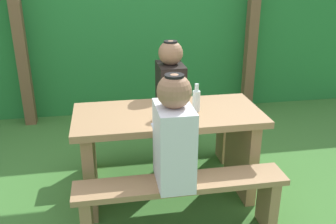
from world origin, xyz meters
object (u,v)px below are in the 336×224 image
object	(u,v)px
bench_far	(158,134)
person_white_shirt	(174,135)
picnic_table	(168,140)
cell_phone	(185,107)
bench_near	(181,197)
person_black_coat	(171,85)
bottle_right	(182,102)
drinking_glass	(159,114)
bottle_left	(196,100)

from	to	relation	value
bench_far	person_white_shirt	xyz separation A→B (m)	(-0.05, -1.00, 0.46)
picnic_table	cell_phone	world-z (taller)	cell_phone
picnic_table	bench_far	distance (m)	0.53
bench_near	cell_phone	world-z (taller)	cell_phone
person_black_coat	bottle_right	size ratio (longest dim) A/B	3.08
picnic_table	drinking_glass	size ratio (longest dim) A/B	16.43
drinking_glass	bottle_right	world-z (taller)	bottle_right
bench_near	bottle_right	world-z (taller)	bottle_right
bench_near	person_white_shirt	bearing A→B (deg)	176.36
picnic_table	bottle_left	distance (m)	0.38
bench_near	person_black_coat	xyz separation A→B (m)	(0.11, 1.00, 0.46)
person_black_coat	bench_far	bearing A→B (deg)	178.29
person_black_coat	drinking_glass	world-z (taller)	person_black_coat
bench_far	bottle_right	distance (m)	0.76
person_white_shirt	drinking_glass	bearing A→B (deg)	95.95
picnic_table	bench_near	distance (m)	0.53
cell_phone	bench_far	bearing A→B (deg)	84.95
bench_near	bench_far	world-z (taller)	same
cell_phone	person_black_coat	bearing A→B (deg)	71.03
bench_near	bottle_right	bearing A→B (deg)	78.26
bench_far	picnic_table	bearing A→B (deg)	-90.00
bench_near	drinking_glass	size ratio (longest dim) A/B	16.43
bench_near	bottle_left	xyz separation A→B (m)	(0.21, 0.49, 0.50)
drinking_glass	cell_phone	world-z (taller)	drinking_glass
person_black_coat	drinking_glass	distance (m)	0.66
drinking_glass	cell_phone	xyz separation A→B (m)	(0.24, 0.20, -0.04)
picnic_table	person_white_shirt	distance (m)	0.57
picnic_table	bench_near	bearing A→B (deg)	-90.00
picnic_table	bottle_left	bearing A→B (deg)	-4.35
bench_near	drinking_glass	xyz separation A→B (m)	(-0.09, 0.37, 0.45)
bench_near	bottle_right	size ratio (longest dim) A/B	5.99
person_white_shirt	bottle_left	xyz separation A→B (m)	(0.26, 0.48, 0.04)
bench_near	person_black_coat	distance (m)	1.11
cell_phone	bottle_left	bearing A→B (deg)	-77.20
picnic_table	cell_phone	bearing A→B (deg)	24.79
picnic_table	bench_far	world-z (taller)	picnic_table
person_black_coat	bottle_left	xyz separation A→B (m)	(0.10, -0.52, 0.04)
picnic_table	person_white_shirt	xyz separation A→B (m)	(-0.05, -0.50, 0.28)
bench_near	drinking_glass	world-z (taller)	drinking_glass
drinking_glass	picnic_table	bearing A→B (deg)	55.66
bottle_right	bench_near	bearing A→B (deg)	-101.74
person_black_coat	picnic_table	bearing A→B (deg)	-102.54
person_white_shirt	bottle_left	bearing A→B (deg)	61.52
person_black_coat	bottle_left	world-z (taller)	person_black_coat
bottle_left	bench_near	bearing A→B (deg)	-113.36
drinking_glass	bottle_right	xyz separation A→B (m)	(0.18, 0.08, 0.05)
bottle_right	drinking_glass	bearing A→B (deg)	-156.89
person_black_coat	bottle_right	xyz separation A→B (m)	(-0.02, -0.55, 0.05)
picnic_table	person_black_coat	xyz separation A→B (m)	(0.11, 0.50, 0.28)
bench_far	person_white_shirt	world-z (taller)	person_white_shirt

